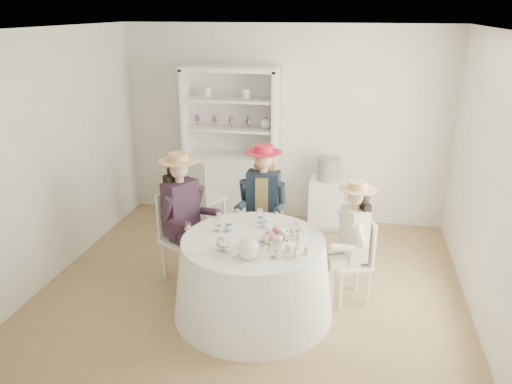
# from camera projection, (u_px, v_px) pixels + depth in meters

# --- Properties ---
(ground) EXTENTS (4.50, 4.50, 0.00)m
(ground) POSITION_uv_depth(u_px,v_px,m) (254.00, 283.00, 5.55)
(ground) COLOR olive
(ground) RESTS_ON ground
(ceiling) EXTENTS (4.50, 4.50, 0.00)m
(ceiling) POSITION_uv_depth(u_px,v_px,m) (254.00, 29.00, 4.61)
(ceiling) COLOR white
(ceiling) RESTS_ON wall_back
(wall_back) EXTENTS (4.50, 0.00, 4.50)m
(wall_back) POSITION_uv_depth(u_px,v_px,m) (284.00, 125.00, 6.92)
(wall_back) COLOR silver
(wall_back) RESTS_ON ground
(wall_front) EXTENTS (4.50, 0.00, 4.50)m
(wall_front) POSITION_uv_depth(u_px,v_px,m) (191.00, 258.00, 3.24)
(wall_front) COLOR silver
(wall_front) RESTS_ON ground
(wall_left) EXTENTS (0.00, 4.50, 4.50)m
(wall_left) POSITION_uv_depth(u_px,v_px,m) (55.00, 155.00, 5.50)
(wall_left) COLOR silver
(wall_left) RESTS_ON ground
(wall_right) EXTENTS (0.00, 4.50, 4.50)m
(wall_right) POSITION_uv_depth(u_px,v_px,m) (490.00, 182.00, 4.65)
(wall_right) COLOR silver
(wall_right) RESTS_ON ground
(tea_table) EXTENTS (1.58, 1.58, 0.80)m
(tea_table) POSITION_uv_depth(u_px,v_px,m) (253.00, 276.00, 4.91)
(tea_table) COLOR white
(tea_table) RESTS_ON ground
(hutch) EXTENTS (1.47, 0.96, 2.16)m
(hutch) POSITION_uv_depth(u_px,v_px,m) (232.00, 167.00, 7.03)
(hutch) COLOR silver
(hutch) RESTS_ON ground
(side_table) EXTENTS (0.46, 0.46, 0.72)m
(side_table) POSITION_uv_depth(u_px,v_px,m) (327.00, 204.00, 6.82)
(side_table) COLOR silver
(side_table) RESTS_ON ground
(hatbox) EXTENTS (0.33, 0.33, 0.30)m
(hatbox) POSITION_uv_depth(u_px,v_px,m) (328.00, 169.00, 6.65)
(hatbox) COLOR black
(hatbox) RESTS_ON side_table
(guest_left) EXTENTS (0.62, 0.57, 1.46)m
(guest_left) POSITION_uv_depth(u_px,v_px,m) (183.00, 210.00, 5.39)
(guest_left) COLOR silver
(guest_left) RESTS_ON ground
(guest_mid) EXTENTS (0.52, 0.55, 1.45)m
(guest_mid) POSITION_uv_depth(u_px,v_px,m) (263.00, 199.00, 5.72)
(guest_mid) COLOR silver
(guest_mid) RESTS_ON ground
(guest_right) EXTENTS (0.55, 0.50, 1.30)m
(guest_right) POSITION_uv_depth(u_px,v_px,m) (352.00, 235.00, 5.01)
(guest_right) COLOR silver
(guest_right) RESTS_ON ground
(spare_chair) EXTENTS (0.57, 0.57, 1.04)m
(spare_chair) POSITION_uv_depth(u_px,v_px,m) (202.00, 194.00, 6.61)
(spare_chair) COLOR silver
(spare_chair) RESTS_ON ground
(teacup_a) EXTENTS (0.09, 0.09, 0.06)m
(teacup_a) POSITION_uv_depth(u_px,v_px,m) (229.00, 228.00, 4.94)
(teacup_a) COLOR white
(teacup_a) RESTS_ON tea_table
(teacup_b) EXTENTS (0.08, 0.08, 0.07)m
(teacup_b) POSITION_uv_depth(u_px,v_px,m) (264.00, 225.00, 5.02)
(teacup_b) COLOR white
(teacup_b) RESTS_ON tea_table
(teacup_c) EXTENTS (0.13, 0.13, 0.07)m
(teacup_c) POSITION_uv_depth(u_px,v_px,m) (283.00, 236.00, 4.77)
(teacup_c) COLOR white
(teacup_c) RESTS_ON tea_table
(flower_bowl) EXTENTS (0.25, 0.25, 0.06)m
(flower_bowl) POSITION_uv_depth(u_px,v_px,m) (275.00, 240.00, 4.69)
(flower_bowl) COLOR white
(flower_bowl) RESTS_ON tea_table
(flower_arrangement) EXTENTS (0.19, 0.19, 0.07)m
(flower_arrangement) POSITION_uv_depth(u_px,v_px,m) (274.00, 236.00, 4.65)
(flower_arrangement) COLOR #CB6579
(flower_arrangement) RESTS_ON tea_table
(table_teapot) EXTENTS (0.27, 0.19, 0.20)m
(table_teapot) POSITION_uv_depth(u_px,v_px,m) (249.00, 249.00, 4.40)
(table_teapot) COLOR white
(table_teapot) RESTS_ON tea_table
(sandwich_plate) EXTENTS (0.29, 0.29, 0.06)m
(sandwich_plate) POSITION_uv_depth(u_px,v_px,m) (227.00, 249.00, 4.54)
(sandwich_plate) COLOR white
(sandwich_plate) RESTS_ON tea_table
(cupcake_stand) EXTENTS (0.25, 0.25, 0.24)m
(cupcake_stand) POSITION_uv_depth(u_px,v_px,m) (297.00, 246.00, 4.46)
(cupcake_stand) COLOR white
(cupcake_stand) RESTS_ON tea_table
(stemware_set) EXTENTS (0.86, 0.83, 0.15)m
(stemware_set) POSITION_uv_depth(u_px,v_px,m) (253.00, 232.00, 4.75)
(stemware_set) COLOR white
(stemware_set) RESTS_ON tea_table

